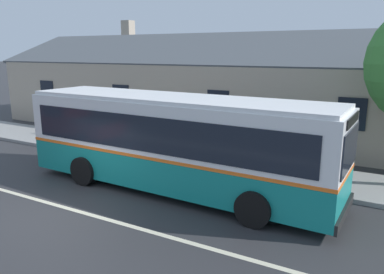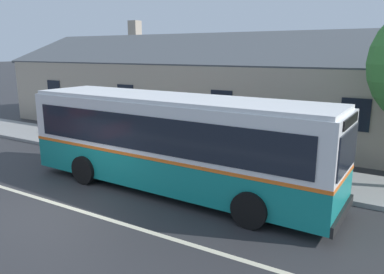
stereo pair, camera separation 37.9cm
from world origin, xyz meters
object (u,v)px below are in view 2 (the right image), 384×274
at_px(bench_down_street, 158,145).
at_px(bike_rack, 60,125).
at_px(bench_by_building, 95,135).
at_px(transit_bus, 174,140).

bearing_deg(bench_down_street, bike_rack, 175.39).
bearing_deg(bike_rack, bench_by_building, -9.41).
xyz_separation_m(transit_bus, bike_rack, (-9.64, 3.37, -1.00)).
bearing_deg(transit_bus, bench_down_street, 134.09).
bearing_deg(transit_bus, bench_by_building, 156.41).
height_order(bench_by_building, bike_rack, bench_by_building).
bearing_deg(bench_down_street, bench_by_building, 179.32).
relative_size(bench_down_street, bike_rack, 1.34).
bearing_deg(bench_by_building, bike_rack, 170.59).
bearing_deg(bike_rack, transit_bus, -19.28).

